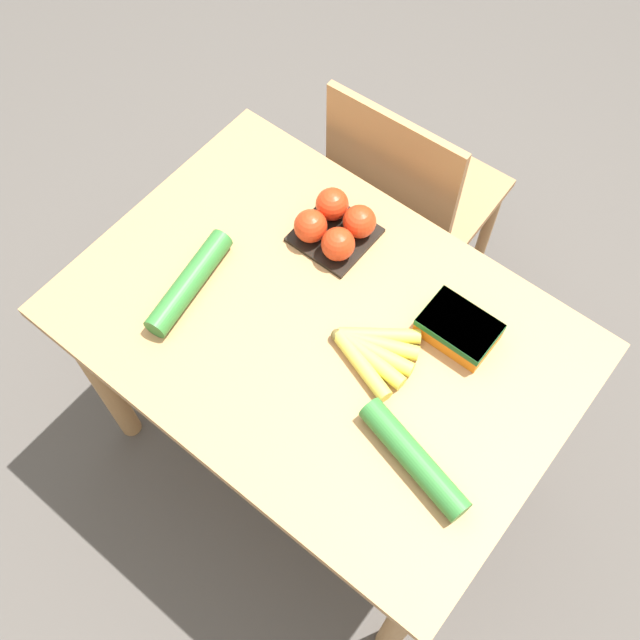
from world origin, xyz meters
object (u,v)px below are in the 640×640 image
tomato_pack (335,225)px  cucumber_far (190,282)px  banana_bunch (372,351)px  cucumber_near (414,458)px  carrot_bag (459,328)px  chair (407,200)px

tomato_pack → cucumber_far: tomato_pack is taller
banana_bunch → cucumber_near: cucumber_near is taller
banana_bunch → carrot_bag: carrot_bag is taller
carrot_bag → cucumber_near: bearing=-72.8°
chair → cucumber_near: bearing=122.1°
banana_bunch → tomato_pack: bearing=142.5°
tomato_pack → cucumber_far: bearing=-117.5°
chair → cucumber_far: bearing=77.4°
carrot_bag → chair: bearing=133.0°
tomato_pack → cucumber_near: 0.56m
chair → banana_bunch: chair is taller
chair → carrot_bag: bearing=131.0°
chair → tomato_pack: 0.50m
cucumber_near → cucumber_far: bearing=178.1°
chair → banana_bunch: (0.28, -0.58, 0.30)m
cucumber_near → cucumber_far: 0.62m
cucumber_far → carrot_bag: bearing=27.3°
chair → cucumber_near: 0.92m
cucumber_far → cucumber_near: bearing=-1.9°
carrot_bag → cucumber_far: bearing=-152.7°
banana_bunch → carrot_bag: size_ratio=1.19×
banana_bunch → cucumber_far: size_ratio=0.68×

